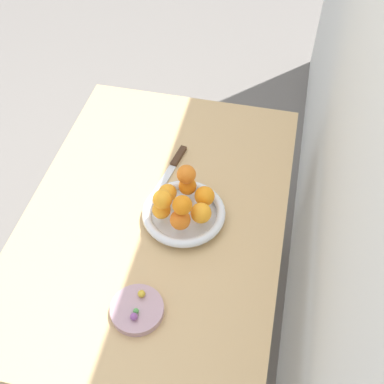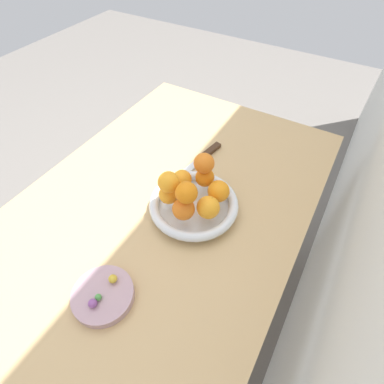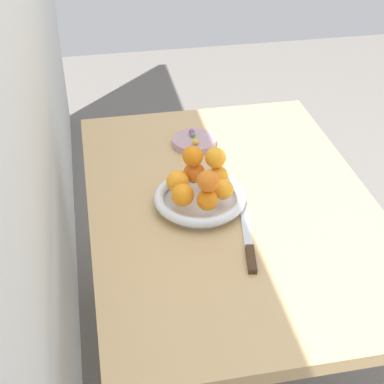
{
  "view_description": "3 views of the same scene",
  "coord_description": "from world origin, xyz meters",
  "px_view_note": "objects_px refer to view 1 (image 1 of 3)",
  "views": [
    {
      "loc": [
        0.83,
        0.3,
        1.86
      ],
      "look_at": [
        -0.03,
        0.11,
        0.83
      ],
      "focal_mm": 45.0,
      "sensor_mm": 36.0,
      "label": 1
    },
    {
      "loc": [
        0.45,
        0.35,
        1.39
      ],
      "look_at": [
        -0.0,
        0.08,
        0.81
      ],
      "focal_mm": 28.0,
      "sensor_mm": 36.0,
      "label": 2
    },
    {
      "loc": [
        -1.23,
        0.35,
        1.66
      ],
      "look_at": [
        -0.04,
        0.12,
        0.81
      ],
      "focal_mm": 55.0,
      "sensor_mm": 36.0,
      "label": 3
    }
  ],
  "objects_px": {
    "orange_7": "(182,205)",
    "candy_ball_3": "(141,294)",
    "candy_dish": "(137,310)",
    "orange_5": "(187,186)",
    "orange_2": "(180,220)",
    "orange_0": "(168,193)",
    "orange_3": "(201,213)",
    "orange_6": "(186,174)",
    "orange_8": "(162,199)",
    "knife": "(171,169)",
    "candy_ball_1": "(134,316)",
    "orange_4": "(205,196)",
    "fruit_bowl": "(184,213)",
    "candy_ball_2": "(136,311)",
    "dining_table": "(157,231)",
    "orange_1": "(161,210)",
    "candy_ball_0": "(141,294)"
  },
  "relations": [
    {
      "from": "orange_0",
      "to": "candy_ball_3",
      "type": "relative_size",
      "value": 3.31
    },
    {
      "from": "candy_ball_3",
      "to": "candy_ball_1",
      "type": "bearing_deg",
      "value": -0.5
    },
    {
      "from": "orange_2",
      "to": "candy_ball_1",
      "type": "xyz_separation_m",
      "value": [
        0.29,
        -0.05,
        -0.04
      ]
    },
    {
      "from": "candy_ball_3",
      "to": "knife",
      "type": "height_order",
      "value": "candy_ball_3"
    },
    {
      "from": "orange_5",
      "to": "orange_7",
      "type": "bearing_deg",
      "value": 6.41
    },
    {
      "from": "orange_0",
      "to": "orange_2",
      "type": "xyz_separation_m",
      "value": [
        0.09,
        0.06,
        0.0
      ]
    },
    {
      "from": "orange_6",
      "to": "candy_ball_3",
      "type": "xyz_separation_m",
      "value": [
        0.34,
        -0.04,
        -0.09
      ]
    },
    {
      "from": "orange_1",
      "to": "orange_2",
      "type": "xyz_separation_m",
      "value": [
        0.02,
        0.06,
        0.0
      ]
    },
    {
      "from": "fruit_bowl",
      "to": "orange_7",
      "type": "xyz_separation_m",
      "value": [
        0.05,
        0.01,
        0.1
      ]
    },
    {
      "from": "candy_ball_3",
      "to": "candy_dish",
      "type": "bearing_deg",
      "value": -4.49
    },
    {
      "from": "orange_2",
      "to": "orange_5",
      "type": "bearing_deg",
      "value": -176.19
    },
    {
      "from": "orange_8",
      "to": "knife",
      "type": "height_order",
      "value": "orange_8"
    },
    {
      "from": "orange_1",
      "to": "orange_4",
      "type": "bearing_deg",
      "value": 123.81
    },
    {
      "from": "orange_3",
      "to": "orange_5",
      "type": "height_order",
      "value": "orange_3"
    },
    {
      "from": "candy_ball_2",
      "to": "candy_ball_3",
      "type": "bearing_deg",
      "value": 179.48
    },
    {
      "from": "candy_dish",
      "to": "orange_2",
      "type": "relative_size",
      "value": 2.35
    },
    {
      "from": "candy_ball_0",
      "to": "candy_dish",
      "type": "bearing_deg",
      "value": -4.66
    },
    {
      "from": "orange_0",
      "to": "knife",
      "type": "xyz_separation_m",
      "value": [
        -0.15,
        -0.03,
        -0.06
      ]
    },
    {
      "from": "fruit_bowl",
      "to": "candy_ball_2",
      "type": "xyz_separation_m",
      "value": [
        0.33,
        -0.04,
        0.01
      ]
    },
    {
      "from": "dining_table",
      "to": "orange_3",
      "type": "xyz_separation_m",
      "value": [
        0.02,
        0.14,
        0.16
      ]
    },
    {
      "from": "candy_dish",
      "to": "candy_ball_1",
      "type": "xyz_separation_m",
      "value": [
        0.03,
        0.0,
        0.02
      ]
    },
    {
      "from": "candy_ball_1",
      "to": "orange_7",
      "type": "bearing_deg",
      "value": 169.59
    },
    {
      "from": "orange_0",
      "to": "orange_4",
      "type": "relative_size",
      "value": 0.91
    },
    {
      "from": "orange_0",
      "to": "orange_1",
      "type": "relative_size",
      "value": 1.0
    },
    {
      "from": "orange_0",
      "to": "orange_8",
      "type": "relative_size",
      "value": 0.97
    },
    {
      "from": "orange_3",
      "to": "orange_6",
      "type": "height_order",
      "value": "orange_6"
    },
    {
      "from": "candy_ball_0",
      "to": "orange_7",
      "type": "bearing_deg",
      "value": 166.98
    },
    {
      "from": "candy_dish",
      "to": "orange_2",
      "type": "xyz_separation_m",
      "value": [
        -0.26,
        0.05,
        0.06
      ]
    },
    {
      "from": "fruit_bowl",
      "to": "candy_ball_3",
      "type": "xyz_separation_m",
      "value": [
        0.28,
        -0.04,
        0.01
      ]
    },
    {
      "from": "candy_dish",
      "to": "orange_3",
      "type": "height_order",
      "value": "orange_3"
    },
    {
      "from": "dining_table",
      "to": "orange_5",
      "type": "height_order",
      "value": "orange_5"
    },
    {
      "from": "orange_7",
      "to": "orange_4",
      "type": "bearing_deg",
      "value": 154.08
    },
    {
      "from": "candy_dish",
      "to": "orange_5",
      "type": "xyz_separation_m",
      "value": [
        -0.38,
        0.04,
        0.06
      ]
    },
    {
      "from": "orange_7",
      "to": "candy_ball_3",
      "type": "distance_m",
      "value": 0.25
    },
    {
      "from": "orange_5",
      "to": "orange_7",
      "type": "height_order",
      "value": "orange_7"
    },
    {
      "from": "fruit_bowl",
      "to": "orange_5",
      "type": "height_order",
      "value": "orange_5"
    },
    {
      "from": "orange_1",
      "to": "orange_3",
      "type": "bearing_deg",
      "value": 95.36
    },
    {
      "from": "orange_5",
      "to": "orange_6",
      "type": "xyz_separation_m",
      "value": [
        0.0,
        -0.0,
        0.05
      ]
    },
    {
      "from": "orange_2",
      "to": "knife",
      "type": "xyz_separation_m",
      "value": [
        -0.24,
        -0.09,
        -0.06
      ]
    },
    {
      "from": "dining_table",
      "to": "orange_8",
      "type": "relative_size",
      "value": 20.2
    },
    {
      "from": "orange_2",
      "to": "candy_ball_3",
      "type": "bearing_deg",
      "value": -12.25
    },
    {
      "from": "dining_table",
      "to": "orange_0",
      "type": "bearing_deg",
      "value": 132.06
    },
    {
      "from": "orange_2",
      "to": "orange_3",
      "type": "relative_size",
      "value": 0.98
    },
    {
      "from": "orange_8",
      "to": "candy_ball_3",
      "type": "bearing_deg",
      "value": 1.13
    },
    {
      "from": "orange_4",
      "to": "knife",
      "type": "xyz_separation_m",
      "value": [
        -0.14,
        -0.14,
        -0.06
      ]
    },
    {
      "from": "fruit_bowl",
      "to": "candy_ball_2",
      "type": "bearing_deg",
      "value": -7.67
    },
    {
      "from": "candy_dish",
      "to": "orange_4",
      "type": "relative_size",
      "value": 2.32
    },
    {
      "from": "orange_4",
      "to": "orange_7",
      "type": "bearing_deg",
      "value": -25.92
    },
    {
      "from": "candy_dish",
      "to": "candy_ball_3",
      "type": "bearing_deg",
      "value": 175.51
    },
    {
      "from": "orange_0",
      "to": "orange_5",
      "type": "distance_m",
      "value": 0.06
    }
  ]
}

